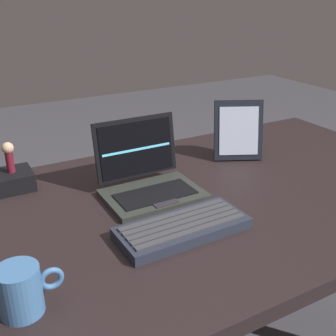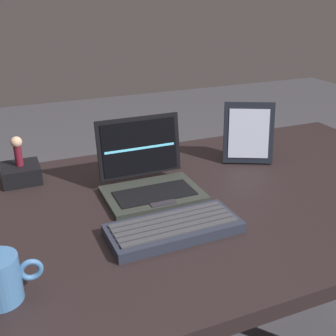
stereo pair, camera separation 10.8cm
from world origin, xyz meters
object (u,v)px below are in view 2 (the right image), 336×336
(laptop_front, at_px, (149,180))
(photo_frame, at_px, (248,133))
(figurine_stand, at_px, (21,173))
(external_keyboard, at_px, (174,228))
(coffee_mug, at_px, (0,279))
(figurine, at_px, (17,148))

(laptop_front, bearing_deg, photo_frame, 13.21)
(photo_frame, relative_size, figurine_stand, 1.80)
(external_keyboard, relative_size, coffee_mug, 2.68)
(external_keyboard, relative_size, photo_frame, 1.60)
(external_keyboard, relative_size, figurine, 3.54)
(laptop_front, bearing_deg, coffee_mug, -142.62)
(laptop_front, xyz_separation_m, coffee_mug, (-0.39, -0.30, 0.01))
(photo_frame, height_order, coffee_mug, photo_frame)
(external_keyboard, bearing_deg, figurine, 124.52)
(photo_frame, bearing_deg, laptop_front, -166.79)
(laptop_front, xyz_separation_m, figurine_stand, (-0.31, 0.21, -0.01))
(laptop_front, xyz_separation_m, figurine, (-0.31, 0.21, 0.06))
(laptop_front, relative_size, coffee_mug, 2.24)
(figurine_stand, bearing_deg, coffee_mug, -98.45)
(laptop_front, bearing_deg, figurine, 145.98)
(external_keyboard, xyz_separation_m, figurine_stand, (-0.29, 0.42, 0.01))
(laptop_front, height_order, external_keyboard, laptop_front)
(laptop_front, distance_m, photo_frame, 0.38)
(photo_frame, xyz_separation_m, figurine, (-0.68, 0.13, 0.01))
(photo_frame, height_order, figurine_stand, photo_frame)
(figurine, bearing_deg, photo_frame, -10.49)
(figurine_stand, xyz_separation_m, coffee_mug, (-0.08, -0.51, 0.02))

